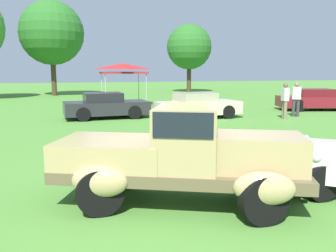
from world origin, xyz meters
The scene contains 10 objects.
ground_plane centered at (0.00, 0.00, 0.00)m, with size 120.00×120.00×0.00m, color #4C8433.
feature_pickup_truck centered at (-0.28, -0.51, 0.86)m, with size 4.48×3.04×1.70m.
show_car_charcoal centered at (-0.40, 11.02, 0.60)m, with size 4.06×1.95×1.22m.
show_car_cream centered at (3.83, 9.88, 0.60)m, with size 4.18×2.21×1.22m.
show_car_burgundy centered at (11.60, 11.27, 0.60)m, with size 4.66×2.74×1.22m.
spectator_near_truck centered at (7.67, 8.51, 0.91)m, with size 0.31×0.44×1.69m.
spectator_between_cars centered at (8.72, 9.13, 0.91)m, with size 0.47×0.40×1.69m.
canopy_tent_left_field centered at (1.34, 17.03, 2.42)m, with size 2.80×2.80×2.71m.
treeline_center centered at (-3.26, 27.46, 5.44)m, with size 5.54×5.54×8.23m.
treeline_mid_right centered at (9.85, 28.82, 4.53)m, with size 4.51×4.51×6.81m.
Camera 1 is at (-2.13, -6.27, 2.32)m, focal length 38.56 mm.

